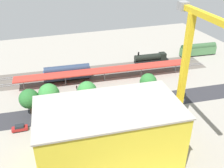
# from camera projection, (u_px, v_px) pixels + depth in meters

# --- Properties ---
(ground_plane) EXTENTS (147.35, 147.35, 0.00)m
(ground_plane) POSITION_uv_depth(u_px,v_px,m) (111.00, 96.00, 87.16)
(ground_plane) COLOR gray
(ground_plane) RESTS_ON ground
(rail_bed) EXTENTS (92.82, 20.03, 0.01)m
(rail_bed) POSITION_uv_depth(u_px,v_px,m) (96.00, 72.00, 103.56)
(rail_bed) COLOR #5B544C
(rail_bed) RESTS_ON ground
(street_asphalt) EXTENTS (92.50, 15.57, 0.01)m
(street_asphalt) POSITION_uv_depth(u_px,v_px,m) (117.00, 106.00, 82.17)
(street_asphalt) COLOR #2D2D33
(street_asphalt) RESTS_ON ground
(track_rails) EXTENTS (91.86, 13.62, 0.12)m
(track_rails) POSITION_uv_depth(u_px,v_px,m) (96.00, 72.00, 103.47)
(track_rails) COLOR #9E9EA8
(track_rails) RESTS_ON ground
(platform_canopy_near) EXTENTS (65.36, 9.55, 4.46)m
(platform_canopy_near) POSITION_uv_depth(u_px,v_px,m) (104.00, 70.00, 95.47)
(platform_canopy_near) COLOR #B73328
(platform_canopy_near) RESTS_ON ground
(locomotive) EXTENTS (15.47, 3.82, 5.12)m
(locomotive) POSITION_uv_depth(u_px,v_px,m) (152.00, 58.00, 112.06)
(locomotive) COLOR black
(locomotive) RESTS_ON ground
(passenger_coach) EXTENTS (17.46, 4.07, 5.81)m
(passenger_coach) POSITION_uv_depth(u_px,v_px,m) (198.00, 49.00, 117.94)
(passenger_coach) COLOR black
(passenger_coach) RESTS_ON ground
(freight_coach_far) EXTENTS (17.74, 4.12, 5.92)m
(freight_coach_far) POSITION_uv_depth(u_px,v_px,m) (67.00, 72.00, 96.48)
(freight_coach_far) COLOR black
(freight_coach_far) RESTS_ON ground
(parked_car_0) EXTENTS (4.42, 2.00, 1.76)m
(parked_car_0) POSITION_uv_depth(u_px,v_px,m) (154.00, 103.00, 82.06)
(parked_car_0) COLOR black
(parked_car_0) RESTS_ON ground
(parked_car_1) EXTENTS (4.81, 2.03, 1.70)m
(parked_car_1) POSITION_uv_depth(u_px,v_px,m) (133.00, 107.00, 80.19)
(parked_car_1) COLOR black
(parked_car_1) RESTS_ON ground
(parked_car_2) EXTENTS (4.31, 2.21, 1.67)m
(parked_car_2) POSITION_uv_depth(u_px,v_px,m) (114.00, 110.00, 78.59)
(parked_car_2) COLOR black
(parked_car_2) RESTS_ON ground
(parked_car_3) EXTENTS (4.83, 1.93, 1.69)m
(parked_car_3) POSITION_uv_depth(u_px,v_px,m) (93.00, 115.00, 76.11)
(parked_car_3) COLOR black
(parked_car_3) RESTS_ON ground
(parked_car_4) EXTENTS (4.18, 2.07, 1.77)m
(parked_car_4) POSITION_uv_depth(u_px,v_px,m) (69.00, 119.00, 74.33)
(parked_car_4) COLOR black
(parked_car_4) RESTS_ON ground
(parked_car_5) EXTENTS (4.20, 2.16, 1.61)m
(parked_car_5) POSITION_uv_depth(u_px,v_px,m) (45.00, 124.00, 72.40)
(parked_car_5) COLOR black
(parked_car_5) RESTS_ON ground
(parked_car_6) EXTENTS (4.29, 1.88, 1.80)m
(parked_car_6) POSITION_uv_depth(u_px,v_px,m) (20.00, 128.00, 70.73)
(parked_car_6) COLOR black
(parked_car_6) RESTS_ON ground
(construction_building) EXTENTS (32.47, 18.62, 14.56)m
(construction_building) POSITION_uv_depth(u_px,v_px,m) (109.00, 135.00, 58.46)
(construction_building) COLOR yellow
(construction_building) RESTS_ON ground
(construction_roof_slab) EXTENTS (33.11, 19.26, 0.40)m
(construction_roof_slab) POSITION_uv_depth(u_px,v_px,m) (109.00, 107.00, 54.88)
(construction_roof_slab) COLOR #ADA89E
(construction_roof_slab) RESTS_ON construction_building
(tower_crane) EXTENTS (3.79, 23.82, 34.11)m
(tower_crane) POSITION_uv_depth(u_px,v_px,m) (188.00, 69.00, 59.87)
(tower_crane) COLOR gray
(tower_crane) RESTS_ON ground
(box_truck_0) EXTENTS (9.89, 3.35, 3.46)m
(box_truck_0) POSITION_uv_depth(u_px,v_px,m) (129.00, 116.00, 74.23)
(box_truck_0) COLOR black
(box_truck_0) RESTS_ON ground
(box_truck_1) EXTENTS (9.41, 2.85, 3.10)m
(box_truck_1) POSITION_uv_depth(u_px,v_px,m) (138.00, 113.00, 76.06)
(box_truck_1) COLOR black
(box_truck_1) RESTS_ON ground
(box_truck_2) EXTENTS (9.89, 3.29, 3.56)m
(box_truck_2) POSITION_uv_depth(u_px,v_px,m) (130.00, 111.00, 76.52)
(box_truck_2) COLOR black
(box_truck_2) RESTS_ON ground
(street_tree_0) EXTENTS (6.38, 6.38, 9.03)m
(street_tree_0) POSITION_uv_depth(u_px,v_px,m) (49.00, 94.00, 77.25)
(street_tree_0) COLOR brown
(street_tree_0) RESTS_ON ground
(street_tree_1) EXTENTS (6.20, 6.20, 7.91)m
(street_tree_1) POSITION_uv_depth(u_px,v_px,m) (87.00, 91.00, 80.89)
(street_tree_1) COLOR brown
(street_tree_1) RESTS_ON ground
(street_tree_2) EXTENTS (5.95, 5.95, 8.30)m
(street_tree_2) POSITION_uv_depth(u_px,v_px,m) (29.00, 99.00, 75.77)
(street_tree_2) COLOR brown
(street_tree_2) RESTS_ON ground
(street_tree_3) EXTENTS (5.82, 5.82, 7.45)m
(street_tree_3) POSITION_uv_depth(u_px,v_px,m) (148.00, 82.00, 86.81)
(street_tree_3) COLOR brown
(street_tree_3) RESTS_ON ground
(traffic_light) EXTENTS (0.50, 0.36, 6.68)m
(traffic_light) POSITION_uv_depth(u_px,v_px,m) (77.00, 92.00, 80.96)
(traffic_light) COLOR #333333
(traffic_light) RESTS_ON ground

